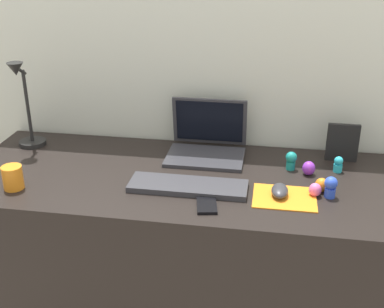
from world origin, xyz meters
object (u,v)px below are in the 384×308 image
object	(u,v)px
keyboard	(188,186)
toy_figurine_cyan	(338,164)
coffee_mug	(13,177)
toy_figurine_teal	(291,160)
laptop	(207,141)
picture_frame	(342,143)
toy_figurine_purple	(309,168)
toy_figurine_orange	(322,185)
toy_figurine_pink	(315,190)
mouse	(280,191)
desk_lamp	(25,107)
toy_figurine_blue	(331,186)
cell_phone	(207,204)

from	to	relation	value
keyboard	toy_figurine_cyan	xyz separation A→B (m)	(0.52, 0.22, 0.02)
coffee_mug	toy_figurine_teal	bearing A→B (deg)	18.12
keyboard	coffee_mug	distance (m)	0.61
laptop	picture_frame	world-z (taller)	laptop
picture_frame	toy_figurine_purple	distance (m)	0.20
laptop	toy_figurine_orange	bearing A→B (deg)	-30.39
toy_figurine_pink	mouse	bearing A→B (deg)	-169.43
desk_lamp	toy_figurine_purple	xyz separation A→B (m)	(1.12, -0.08, -0.15)
toy_figurine_cyan	toy_figurine_orange	xyz separation A→B (m)	(-0.07, -0.17, -0.01)
keyboard	picture_frame	size ratio (longest dim) A/B	2.73
mouse	toy_figurine_blue	distance (m)	0.17
mouse	coffee_mug	distance (m)	0.91
mouse	toy_figurine_cyan	size ratio (longest dim) A/B	1.60
toy_figurine_purple	picture_frame	bearing A→B (deg)	48.75
keyboard	toy_figurine_teal	world-z (taller)	toy_figurine_teal
cell_phone	mouse	bearing A→B (deg)	12.26
picture_frame	keyboard	bearing A→B (deg)	-149.00
toy_figurine_pink	toy_figurine_purple	bearing A→B (deg)	94.95
laptop	toy_figurine_blue	size ratio (longest dim) A/B	4.03
keyboard	cell_phone	xyz separation A→B (m)	(0.08, -0.10, -0.01)
picture_frame	mouse	bearing A→B (deg)	-125.06
toy_figurine_teal	toy_figurine_cyan	world-z (taller)	toy_figurine_teal
coffee_mug	toy_figurine_blue	xyz separation A→B (m)	(1.08, 0.11, -0.00)
keyboard	toy_figurine_blue	world-z (taller)	toy_figurine_blue
picture_frame	toy_figurine_purple	bearing A→B (deg)	-131.25
toy_figurine_blue	toy_figurine_pink	xyz separation A→B (m)	(-0.05, -0.00, -0.02)
picture_frame	cell_phone	bearing A→B (deg)	-137.39
keyboard	toy_figurine_cyan	world-z (taller)	toy_figurine_cyan
keyboard	toy_figurine_pink	world-z (taller)	toy_figurine_pink
mouse	toy_figurine_blue	xyz separation A→B (m)	(0.17, 0.02, 0.02)
laptop	toy_figurine_blue	distance (m)	0.54
toy_figurine_teal	cell_phone	bearing A→B (deg)	-130.76
desk_lamp	picture_frame	xyz separation A→B (m)	(1.25, 0.07, -0.10)
picture_frame	toy_figurine_purple	xyz separation A→B (m)	(-0.13, -0.15, -0.05)
toy_figurine_purple	toy_figurine_orange	bearing A→B (deg)	-72.99
keyboard	toy_figurine_purple	distance (m)	0.45
cell_phone	toy_figurine_orange	size ratio (longest dim) A/B	2.63
cell_phone	toy_figurine_blue	bearing A→B (deg)	6.28
toy_figurine_teal	toy_figurine_blue	distance (m)	0.23
toy_figurine_teal	toy_figurine_cyan	size ratio (longest dim) A/B	1.17
desk_lamp	coffee_mug	world-z (taller)	desk_lamp
toy_figurine_blue	toy_figurine_pink	bearing A→B (deg)	-179.36
toy_figurine_cyan	coffee_mug	bearing A→B (deg)	-164.13
keyboard	picture_frame	distance (m)	0.64
desk_lamp	picture_frame	bearing A→B (deg)	3.19
coffee_mug	toy_figurine_orange	distance (m)	1.06
mouse	toy_figurine_pink	bearing A→B (deg)	10.57
cell_phone	picture_frame	bearing A→B (deg)	32.12
coffee_mug	toy_figurine_purple	distance (m)	1.05
laptop	toy_figurine_pink	xyz separation A→B (m)	(0.41, -0.29, -0.03)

